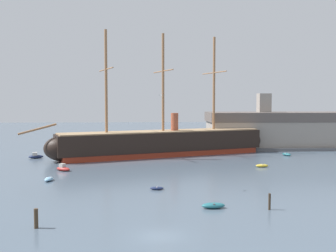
{
  "coord_description": "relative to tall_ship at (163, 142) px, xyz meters",
  "views": [
    {
      "loc": [
        -1.37,
        -37.42,
        12.95
      ],
      "look_at": [
        3.17,
        41.88,
        7.85
      ],
      "focal_mm": 42.97,
      "sensor_mm": 36.0,
      "label": 1
    }
  ],
  "objects": [
    {
      "name": "dinghy_alongside_stern",
      "position": [
        18.42,
        -17.34,
        -2.79
      ],
      "size": [
        2.54,
        1.21,
        0.59
      ],
      "color": "gold",
      "rests_on": "ground"
    },
    {
      "name": "dinghy_near_centre",
      "position": [
        -2.53,
        -35.92,
        -2.85
      ],
      "size": [
        2.05,
        1.05,
        0.47
      ],
      "color": "#1E284C",
      "rests_on": "ground"
    },
    {
      "name": "ground_plane",
      "position": [
        -2.82,
        -55.91,
        -3.08
      ],
      "size": [
        400.0,
        400.0,
        0.0
      ],
      "primitive_type": "plane",
      "color": "#4C5B6B"
    },
    {
      "name": "dinghy_foreground_right",
      "position": [
        3.96,
        -46.27,
        -2.75
      ],
      "size": [
        2.89,
        1.37,
        0.67
      ],
      "color": "#236670",
      "rests_on": "ground"
    },
    {
      "name": "motorboat_alongside_bow",
      "position": [
        -19.28,
        -19.31,
        -2.62
      ],
      "size": [
        3.33,
        2.92,
        1.33
      ],
      "color": "#B22D28",
      "rests_on": "ground"
    },
    {
      "name": "tall_ship",
      "position": [
        0.0,
        0.0,
        0.0
      ],
      "size": [
        56.56,
        24.25,
        28.31
      ],
      "color": "maroon",
      "rests_on": "ground"
    },
    {
      "name": "mooring_piling_nearest",
      "position": [
        -15.24,
        -52.71,
        -2.08
      ],
      "size": [
        0.42,
        0.42,
        2.01
      ],
      "primitive_type": "cylinder",
      "color": "#423323",
      "rests_on": "ground"
    },
    {
      "name": "dinghy_mid_left",
      "position": [
        -19.67,
        -28.55,
        -2.78
      ],
      "size": [
        1.42,
        2.69,
        0.61
      ],
      "color": "#7FB2D6",
      "rests_on": "ground"
    },
    {
      "name": "seagull_in_flight",
      "position": [
        -1.97,
        -35.99,
        10.59
      ],
      "size": [
        0.66,
        0.93,
        0.13
      ],
      "color": "silver"
    },
    {
      "name": "dockside_warehouse_right",
      "position": [
        35.53,
        12.77,
        1.78
      ],
      "size": [
        49.72,
        14.62,
        14.76
      ],
      "color": "#565659",
      "rests_on": "ground"
    },
    {
      "name": "mooring_piling_left_pair",
      "position": [
        10.48,
        -47.3,
        -2.11
      ],
      "size": [
        0.28,
        0.28,
        1.95
      ],
      "primitive_type": "cylinder",
      "color": "#382B1E",
      "rests_on": "ground"
    },
    {
      "name": "motorboat_far_left",
      "position": [
        -28.59,
        -2.83,
        -2.61
      ],
      "size": [
        3.42,
        2.0,
        1.35
      ],
      "color": "#1E284C",
      "rests_on": "ground"
    },
    {
      "name": "dinghy_far_right",
      "position": [
        28.87,
        -1.78,
        -2.77
      ],
      "size": [
        2.05,
        2.88,
        0.62
      ],
      "color": "#236670",
      "rests_on": "ground"
    }
  ]
}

